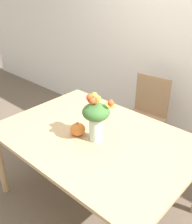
# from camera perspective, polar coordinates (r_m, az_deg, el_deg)

# --- Properties ---
(ground_plane) EXTENTS (12.00, 12.00, 0.00)m
(ground_plane) POSITION_cam_1_polar(r_m,az_deg,el_deg) (2.59, -0.05, -18.69)
(ground_plane) COLOR brown
(wall_back) EXTENTS (8.00, 0.06, 2.70)m
(wall_back) POSITION_cam_1_polar(r_m,az_deg,el_deg) (3.00, 19.02, 16.31)
(wall_back) COLOR white
(wall_back) RESTS_ON ground_plane
(dining_table) EXTENTS (1.59, 1.12, 0.72)m
(dining_table) POSITION_cam_1_polar(r_m,az_deg,el_deg) (2.17, -0.06, -6.81)
(dining_table) COLOR tan
(dining_table) RESTS_ON ground_plane
(flower_vase) EXTENTS (0.25, 0.24, 0.38)m
(flower_vase) POSITION_cam_1_polar(r_m,az_deg,el_deg) (1.98, 0.05, -0.95)
(flower_vase) COLOR #B2CCBC
(flower_vase) RESTS_ON dining_table
(pumpkin) EXTENTS (0.12, 0.12, 0.11)m
(pumpkin) POSITION_cam_1_polar(r_m,az_deg,el_deg) (2.12, -3.99, -3.76)
(pumpkin) COLOR orange
(pumpkin) RESTS_ON dining_table
(dining_chair_near_window) EXTENTS (0.45, 0.45, 0.91)m
(dining_chair_near_window) POSITION_cam_1_polar(r_m,az_deg,el_deg) (2.95, 10.56, -0.99)
(dining_chair_near_window) COLOR #9E7A56
(dining_chair_near_window) RESTS_ON ground_plane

